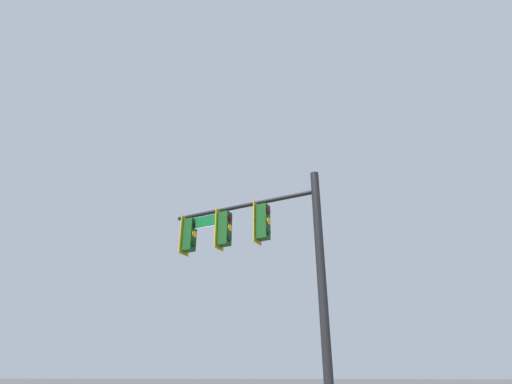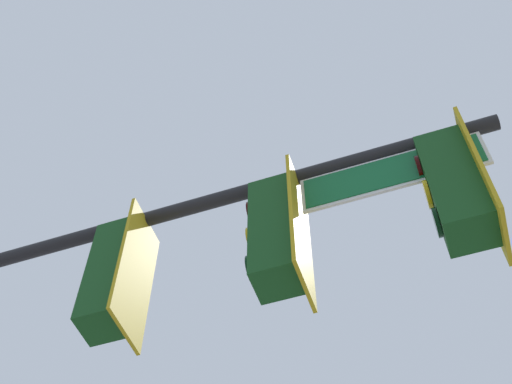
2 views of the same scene
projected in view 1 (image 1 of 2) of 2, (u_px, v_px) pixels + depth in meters
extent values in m
cylinder|color=black|center=(322.00, 287.00, 10.59)|extent=(0.24, 0.24, 6.80)
cylinder|color=black|center=(242.00, 206.00, 12.79)|extent=(4.86, 1.30, 0.13)
cube|color=gold|center=(257.00, 223.00, 12.28)|extent=(0.15, 0.51, 1.30)
cube|color=#144719|center=(263.00, 222.00, 12.20)|extent=(0.43, 0.40, 1.10)
cylinder|color=#144719|center=(263.00, 204.00, 12.46)|extent=(0.04, 0.04, 0.12)
cylinder|color=#340503|center=(269.00, 211.00, 12.26)|extent=(0.08, 0.22, 0.22)
cylinder|color=yellow|center=(269.00, 221.00, 12.12)|extent=(0.08, 0.22, 0.22)
cylinder|color=black|center=(269.00, 231.00, 11.98)|extent=(0.08, 0.22, 0.22)
cube|color=gold|center=(219.00, 230.00, 12.84)|extent=(0.15, 0.51, 1.30)
cube|color=#144719|center=(225.00, 229.00, 12.76)|extent=(0.43, 0.40, 1.10)
cylinder|color=#144719|center=(225.00, 211.00, 13.02)|extent=(0.04, 0.04, 0.12)
cylinder|color=#340503|center=(230.00, 218.00, 12.82)|extent=(0.08, 0.22, 0.22)
cylinder|color=yellow|center=(230.00, 228.00, 12.68)|extent=(0.08, 0.22, 0.22)
cylinder|color=black|center=(230.00, 238.00, 12.54)|extent=(0.08, 0.22, 0.22)
cube|color=gold|center=(185.00, 236.00, 13.40)|extent=(0.15, 0.51, 1.30)
cube|color=#144719|center=(189.00, 235.00, 13.32)|extent=(0.43, 0.40, 1.10)
cylinder|color=#144719|center=(191.00, 218.00, 13.58)|extent=(0.04, 0.04, 0.12)
cylinder|color=#340503|center=(195.00, 225.00, 13.38)|extent=(0.08, 0.22, 0.22)
cylinder|color=yellow|center=(194.00, 234.00, 13.24)|extent=(0.08, 0.22, 0.22)
cylinder|color=black|center=(194.00, 244.00, 13.10)|extent=(0.08, 0.22, 0.22)
cube|color=#0F602D|center=(200.00, 222.00, 13.32)|extent=(1.38, 0.37, 0.37)
cube|color=white|center=(200.00, 222.00, 13.32)|extent=(1.43, 0.37, 0.43)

